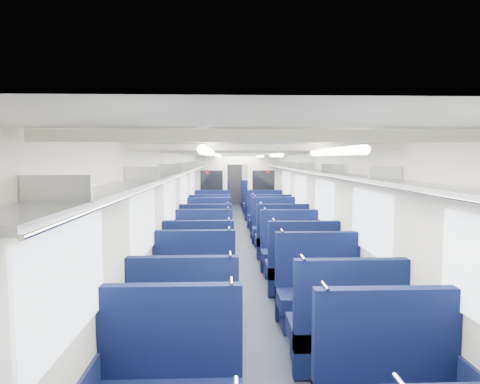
# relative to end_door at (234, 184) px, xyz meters

# --- Properties ---
(floor) EXTENTS (2.80, 18.00, 0.01)m
(floor) POSITION_rel_end_door_xyz_m (0.00, -8.94, -1.00)
(floor) COLOR black
(floor) RESTS_ON ground
(ceiling) EXTENTS (2.80, 18.00, 0.01)m
(ceiling) POSITION_rel_end_door_xyz_m (0.00, -8.94, 1.35)
(ceiling) COLOR white
(ceiling) RESTS_ON wall_left
(wall_left) EXTENTS (0.02, 18.00, 2.35)m
(wall_left) POSITION_rel_end_door_xyz_m (-1.40, -8.94, 0.18)
(wall_left) COLOR beige
(wall_left) RESTS_ON floor
(dado_left) EXTENTS (0.03, 17.90, 0.70)m
(dado_left) POSITION_rel_end_door_xyz_m (-1.39, -8.94, -0.65)
(dado_left) COLOR #101737
(dado_left) RESTS_ON floor
(wall_right) EXTENTS (0.02, 18.00, 2.35)m
(wall_right) POSITION_rel_end_door_xyz_m (1.40, -8.94, 0.18)
(wall_right) COLOR beige
(wall_right) RESTS_ON floor
(dado_right) EXTENTS (0.03, 17.90, 0.70)m
(dado_right) POSITION_rel_end_door_xyz_m (1.39, -8.94, -0.65)
(dado_right) COLOR #101737
(dado_right) RESTS_ON floor
(wall_far) EXTENTS (2.80, 0.02, 2.35)m
(wall_far) POSITION_rel_end_door_xyz_m (0.00, 0.06, 0.18)
(wall_far) COLOR beige
(wall_far) RESTS_ON floor
(luggage_rack_left) EXTENTS (0.36, 17.40, 0.18)m
(luggage_rack_left) POSITION_rel_end_door_xyz_m (-1.21, -8.94, 0.97)
(luggage_rack_left) COLOR #B2B5BA
(luggage_rack_left) RESTS_ON wall_left
(luggage_rack_right) EXTENTS (0.36, 17.40, 0.18)m
(luggage_rack_right) POSITION_rel_end_door_xyz_m (1.21, -8.94, 0.97)
(luggage_rack_right) COLOR #B2B5BA
(luggage_rack_right) RESTS_ON wall_right
(windows) EXTENTS (2.78, 15.60, 0.75)m
(windows) POSITION_rel_end_door_xyz_m (0.00, -9.40, 0.42)
(windows) COLOR white
(windows) RESTS_ON wall_left
(ceiling_fittings) EXTENTS (2.70, 16.06, 0.11)m
(ceiling_fittings) POSITION_rel_end_door_xyz_m (0.00, -9.20, 1.29)
(ceiling_fittings) COLOR beige
(ceiling_fittings) RESTS_ON ceiling
(end_door) EXTENTS (0.75, 0.06, 2.00)m
(end_door) POSITION_rel_end_door_xyz_m (0.00, 0.00, 0.00)
(end_door) COLOR black
(end_door) RESTS_ON floor
(bulkhead) EXTENTS (2.80, 0.10, 2.35)m
(bulkhead) POSITION_rel_end_door_xyz_m (-0.00, -5.56, 0.23)
(bulkhead) COLOR beige
(bulkhead) RESTS_ON floor
(seat_4) EXTENTS (1.13, 0.62, 1.25)m
(seat_4) POSITION_rel_end_door_xyz_m (-0.83, -14.82, -0.61)
(seat_4) COLOR #0D1743
(seat_4) RESTS_ON floor
(seat_5) EXTENTS (1.13, 0.62, 1.25)m
(seat_5) POSITION_rel_end_door_xyz_m (0.83, -14.98, -0.61)
(seat_5) COLOR #0D1743
(seat_5) RESTS_ON floor
(seat_6) EXTENTS (1.13, 0.62, 1.25)m
(seat_6) POSITION_rel_end_door_xyz_m (-0.83, -13.69, -0.61)
(seat_6) COLOR #0D1743
(seat_6) RESTS_ON floor
(seat_7) EXTENTS (1.13, 0.62, 1.25)m
(seat_7) POSITION_rel_end_door_xyz_m (0.83, -13.87, -0.61)
(seat_7) COLOR #0D1743
(seat_7) RESTS_ON floor
(seat_8) EXTENTS (1.13, 0.62, 1.25)m
(seat_8) POSITION_rel_end_door_xyz_m (-0.83, -12.52, -0.61)
(seat_8) COLOR #0D1743
(seat_8) RESTS_ON floor
(seat_9) EXTENTS (1.13, 0.62, 1.25)m
(seat_9) POSITION_rel_end_door_xyz_m (0.83, -12.64, -0.61)
(seat_9) COLOR #0D1743
(seat_9) RESTS_ON floor
(seat_10) EXTENTS (1.13, 0.62, 1.25)m
(seat_10) POSITION_rel_end_door_xyz_m (-0.83, -11.45, -0.61)
(seat_10) COLOR #0D1743
(seat_10) RESTS_ON floor
(seat_11) EXTENTS (1.13, 0.62, 1.25)m
(seat_11) POSITION_rel_end_door_xyz_m (0.83, -11.57, -0.61)
(seat_11) COLOR #0D1743
(seat_11) RESTS_ON floor
(seat_12) EXTENTS (1.13, 0.62, 1.25)m
(seat_12) POSITION_rel_end_door_xyz_m (-0.83, -10.27, -0.61)
(seat_12) COLOR #0D1743
(seat_12) RESTS_ON floor
(seat_13) EXTENTS (1.13, 0.62, 1.25)m
(seat_13) POSITION_rel_end_door_xyz_m (0.83, -10.30, -0.61)
(seat_13) COLOR #0D1743
(seat_13) RESTS_ON floor
(seat_14) EXTENTS (1.13, 0.62, 1.25)m
(seat_14) POSITION_rel_end_door_xyz_m (-0.83, -9.14, -0.61)
(seat_14) COLOR #0D1743
(seat_14) RESTS_ON floor
(seat_15) EXTENTS (1.13, 0.62, 1.25)m
(seat_15) POSITION_rel_end_door_xyz_m (0.83, -9.05, -0.61)
(seat_15) COLOR #0D1743
(seat_15) RESTS_ON floor
(seat_16) EXTENTS (1.13, 0.62, 1.25)m
(seat_16) POSITION_rel_end_door_xyz_m (-0.83, -8.06, -0.61)
(seat_16) COLOR #0D1743
(seat_16) RESTS_ON floor
(seat_17) EXTENTS (1.13, 0.62, 1.25)m
(seat_17) POSITION_rel_end_door_xyz_m (0.83, -8.07, -0.61)
(seat_17) COLOR #0D1743
(seat_17) RESTS_ON floor
(seat_18) EXTENTS (1.13, 0.62, 1.25)m
(seat_18) POSITION_rel_end_door_xyz_m (-0.83, -6.79, -0.61)
(seat_18) COLOR #0D1743
(seat_18) RESTS_ON floor
(seat_19) EXTENTS (1.13, 0.62, 1.25)m
(seat_19) POSITION_rel_end_door_xyz_m (0.83, -6.83, -0.61)
(seat_19) COLOR #0D1743
(seat_19) RESTS_ON floor
(seat_20) EXTENTS (1.13, 0.62, 1.25)m
(seat_20) POSITION_rel_end_door_xyz_m (-0.83, -4.79, -0.61)
(seat_20) COLOR #0D1743
(seat_20) RESTS_ON floor
(seat_21) EXTENTS (1.13, 0.62, 1.25)m
(seat_21) POSITION_rel_end_door_xyz_m (0.83, -4.88, -0.61)
(seat_21) COLOR #0D1743
(seat_21) RESTS_ON floor
(seat_22) EXTENTS (1.13, 0.62, 1.25)m
(seat_22) POSITION_rel_end_door_xyz_m (-0.83, -3.68, -0.61)
(seat_22) COLOR #0D1743
(seat_22) RESTS_ON floor
(seat_23) EXTENTS (1.13, 0.62, 1.25)m
(seat_23) POSITION_rel_end_door_xyz_m (0.83, -3.71, -0.61)
(seat_23) COLOR #0D1743
(seat_23) RESTS_ON floor
(seat_24) EXTENTS (1.13, 0.62, 1.25)m
(seat_24) POSITION_rel_end_door_xyz_m (-0.83, -2.52, -0.61)
(seat_24) COLOR #0D1743
(seat_24) RESTS_ON floor
(seat_25) EXTENTS (1.13, 0.62, 1.25)m
(seat_25) POSITION_rel_end_door_xyz_m (0.83, -2.42, -0.61)
(seat_25) COLOR #0D1743
(seat_25) RESTS_ON floor
(seat_26) EXTENTS (1.13, 0.62, 1.25)m
(seat_26) POSITION_rel_end_door_xyz_m (-0.83, -1.28, -0.61)
(seat_26) COLOR #0D1743
(seat_26) RESTS_ON floor
(seat_27) EXTENTS (1.13, 0.62, 1.25)m
(seat_27) POSITION_rel_end_door_xyz_m (0.83, -1.33, -0.61)
(seat_27) COLOR #0D1743
(seat_27) RESTS_ON floor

